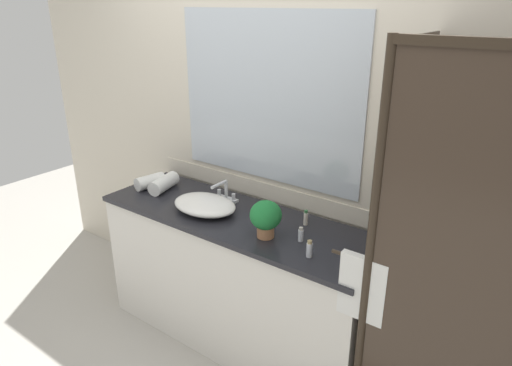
% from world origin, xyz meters
% --- Properties ---
extents(ground_plane, '(8.00, 8.00, 0.00)m').
position_xyz_m(ground_plane, '(0.00, 0.00, 0.00)').
color(ground_plane, '#B7B2A8').
extents(wall_back_with_mirror, '(4.40, 0.06, 2.60)m').
position_xyz_m(wall_back_with_mirror, '(0.00, 0.34, 1.31)').
color(wall_back_with_mirror, beige).
rests_on(wall_back_with_mirror, ground_plane).
extents(vanity_cabinet, '(1.80, 0.58, 0.90)m').
position_xyz_m(vanity_cabinet, '(0.00, 0.01, 0.45)').
color(vanity_cabinet, silver).
rests_on(vanity_cabinet, ground_plane).
extents(shower_enclosure, '(1.20, 0.59, 2.00)m').
position_xyz_m(shower_enclosure, '(1.28, -0.19, 1.02)').
color(shower_enclosure, '#2D2319').
rests_on(shower_enclosure, ground_plane).
extents(sink_basin, '(0.42, 0.30, 0.08)m').
position_xyz_m(sink_basin, '(-0.20, -0.05, 0.94)').
color(sink_basin, white).
rests_on(sink_basin, vanity_cabinet).
extents(faucet, '(0.17, 0.16, 0.14)m').
position_xyz_m(faucet, '(-0.20, 0.14, 0.95)').
color(faucet, silver).
rests_on(faucet, vanity_cabinet).
extents(potted_plant, '(0.17, 0.17, 0.21)m').
position_xyz_m(potted_plant, '(0.29, -0.11, 1.02)').
color(potted_plant, '#B77A51').
rests_on(potted_plant, vanity_cabinet).
extents(soap_dish, '(0.10, 0.07, 0.04)m').
position_xyz_m(soap_dish, '(0.16, 0.14, 0.91)').
color(soap_dish, silver).
rests_on(soap_dish, vanity_cabinet).
extents(amenity_bottle_body_wash, '(0.03, 0.03, 0.09)m').
position_xyz_m(amenity_bottle_body_wash, '(0.40, 0.15, 0.94)').
color(amenity_bottle_body_wash, silver).
rests_on(amenity_bottle_body_wash, vanity_cabinet).
extents(amenity_bottle_shampoo, '(0.03, 0.03, 0.08)m').
position_xyz_m(amenity_bottle_shampoo, '(0.47, -0.03, 0.94)').
color(amenity_bottle_shampoo, silver).
rests_on(amenity_bottle_shampoo, vanity_cabinet).
extents(amenity_bottle_conditioner, '(0.03, 0.03, 0.09)m').
position_xyz_m(amenity_bottle_conditioner, '(0.59, -0.15, 0.94)').
color(amenity_bottle_conditioner, silver).
rests_on(amenity_bottle_conditioner, vanity_cabinet).
extents(rolled_towel_near_edge, '(0.13, 0.22, 0.09)m').
position_xyz_m(rolled_towel_near_edge, '(-0.76, 0.01, 0.95)').
color(rolled_towel_near_edge, white).
rests_on(rolled_towel_near_edge, vanity_cabinet).
extents(rolled_towel_middle, '(0.15, 0.26, 0.10)m').
position_xyz_m(rolled_towel_middle, '(-0.65, 0.03, 0.95)').
color(rolled_towel_middle, white).
rests_on(rolled_towel_middle, vanity_cabinet).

